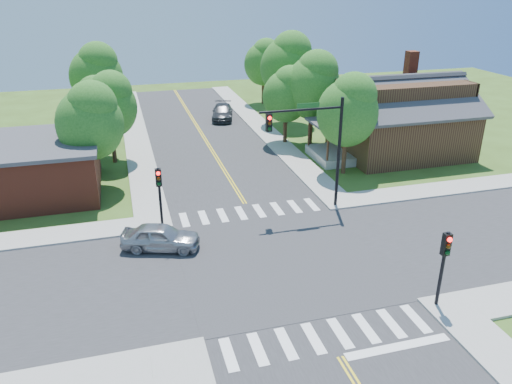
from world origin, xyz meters
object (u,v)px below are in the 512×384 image
object	(u,v)px
signal_pole_nw	(159,187)
house_ne	(401,115)
car_silver	(161,238)
car_dgrey	(222,113)
signal_mast_ne	(315,137)
signal_pole_se	(445,256)

from	to	relation	value
signal_pole_nw	house_ne	world-z (taller)	house_ne
signal_pole_nw	car_silver	distance (m)	3.23
car_dgrey	signal_pole_nw	bearing A→B (deg)	-96.19
car_silver	car_dgrey	xyz separation A→B (m)	(8.97, 25.85, 0.01)
signal_pole_nw	car_dgrey	size ratio (longest dim) A/B	0.70
signal_mast_ne	house_ne	xyz separation A→B (m)	(11.19, 8.65, -1.52)
signal_mast_ne	signal_pole_se	xyz separation A→B (m)	(1.69, -11.21, -2.19)
signal_mast_ne	signal_pole_se	distance (m)	11.55
signal_pole_nw	house_ne	size ratio (longest dim) A/B	0.29
house_ne	car_dgrey	xyz separation A→B (m)	(-12.06, 14.62, -2.59)
signal_mast_ne	car_silver	size ratio (longest dim) A/B	1.57
signal_pole_se	car_dgrey	distance (m)	34.63
signal_pole_se	house_ne	world-z (taller)	house_ne
signal_pole_nw	signal_mast_ne	bearing A→B (deg)	0.07
signal_mast_ne	signal_pole_se	bearing A→B (deg)	-81.44
signal_pole_se	signal_pole_nw	xyz separation A→B (m)	(-11.20, 11.20, 0.00)
signal_pole_se	car_silver	bearing A→B (deg)	143.15
signal_pole_nw	car_dgrey	distance (m)	24.91
signal_pole_nw	signal_pole_se	bearing A→B (deg)	-45.00
signal_mast_ne	house_ne	distance (m)	14.23
signal_pole_se	car_dgrey	size ratio (longest dim) A/B	0.70
signal_mast_ne	car_silver	xyz separation A→B (m)	(-9.83, -2.58, -4.13)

